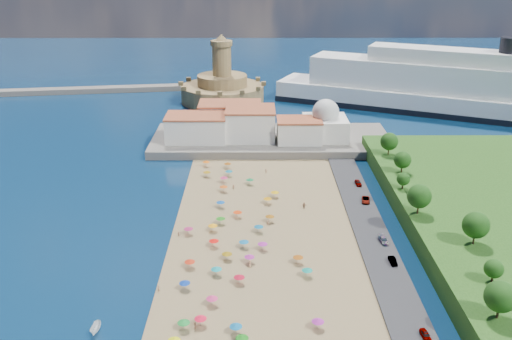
{
  "coord_description": "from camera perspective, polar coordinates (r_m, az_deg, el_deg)",
  "views": [
    {
      "loc": [
        3.55,
        -133.48,
        69.68
      ],
      "look_at": [
        4.0,
        25.0,
        8.0
      ],
      "focal_mm": 40.0,
      "sensor_mm": 36.0,
      "label": 1
    }
  ],
  "objects": [
    {
      "name": "domed_building",
      "position": [
        214.93,
        6.94,
        4.7
      ],
      "size": [
        16.0,
        16.0,
        15.0
      ],
      "color": "silver",
      "rests_on": "terrace"
    },
    {
      "name": "ground",
      "position": [
        150.61,
        -1.5,
        -6.3
      ],
      "size": [
        700.0,
        700.0,
        0.0
      ],
      "primitive_type": "plane",
      "color": "#071938",
      "rests_on": "ground"
    },
    {
      "name": "parked_cars",
      "position": [
        154.39,
        12.04,
        -5.51
      ],
      "size": [
        3.0,
        79.23,
        1.41
      ],
      "color": "gray",
      "rests_on": "promenade"
    },
    {
      "name": "jetty",
      "position": [
        251.48,
        -3.72,
        5.42
      ],
      "size": [
        18.0,
        70.0,
        2.4
      ],
      "primitive_type": "cube",
      "color": "#59544C",
      "rests_on": "ground"
    },
    {
      "name": "hillside_trees",
      "position": [
        146.86,
        17.82,
        -3.64
      ],
      "size": [
        14.76,
        110.72,
        7.94
      ],
      "color": "#382314",
      "rests_on": "hillside"
    },
    {
      "name": "terrace",
      "position": [
        217.54,
        1.55,
        2.99
      ],
      "size": [
        90.0,
        36.0,
        3.0
      ],
      "primitive_type": "cube",
      "color": "#59544C",
      "rests_on": "ground"
    },
    {
      "name": "cruise_ship",
      "position": [
        271.61,
        18.96,
        7.51
      ],
      "size": [
        156.02,
        88.32,
        35.12
      ],
      "color": "black",
      "rests_on": "ground"
    },
    {
      "name": "fortress",
      "position": [
        279.13,
        -3.39,
        8.18
      ],
      "size": [
        40.0,
        40.0,
        32.4
      ],
      "color": "#A28951",
      "rests_on": "ground"
    },
    {
      "name": "beachgoers",
      "position": [
        140.39,
        -1.59,
        -7.97
      ],
      "size": [
        37.3,
        100.47,
        1.9
      ],
      "color": "tan",
      "rests_on": "beach"
    },
    {
      "name": "breakwater",
      "position": [
        315.66,
        -21.42,
        7.29
      ],
      "size": [
        199.03,
        34.77,
        2.6
      ],
      "primitive_type": "cube",
      "rotation": [
        0.0,
        0.0,
        0.14
      ],
      "color": "#59544C",
      "rests_on": "ground"
    },
    {
      "name": "waterfront_buildings",
      "position": [
        216.25,
        -1.91,
        4.65
      ],
      "size": [
        57.0,
        29.0,
        11.0
      ],
      "color": "silver",
      "rests_on": "terrace"
    },
    {
      "name": "beach_parasols",
      "position": [
        137.19,
        -2.17,
        -8.24
      ],
      "size": [
        32.02,
        117.0,
        2.2
      ],
      "color": "gray",
      "rests_on": "beach"
    }
  ]
}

